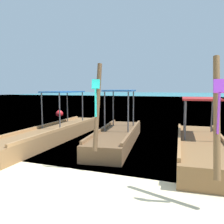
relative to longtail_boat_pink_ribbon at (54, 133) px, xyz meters
name	(u,v)px	position (x,y,z in m)	size (l,w,h in m)	color
ground	(51,194)	(2.77, -4.09, -0.34)	(120.00, 120.00, 0.00)	beige
sea_water	(190,96)	(2.77, 57.37, -0.33)	(120.00, 120.00, 0.00)	teal
longtail_boat_pink_ribbon	(54,133)	(0.00, 0.00, 0.00)	(1.51, 7.46, 2.73)	brown
longtail_boat_turquoise_ribbon	(117,136)	(2.59, 0.35, 0.00)	(2.02, 5.60, 2.79)	brown
longtail_boat_violet_ribbon	(201,146)	(5.57, -0.25, 0.00)	(1.81, 6.21, 2.76)	brown
mooring_buoy_near	(59,114)	(-4.19, 6.73, -0.07)	(0.52, 0.52, 0.52)	red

